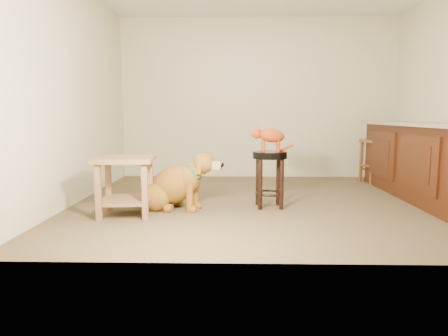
{
  "coord_description": "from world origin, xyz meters",
  "views": [
    {
      "loc": [
        -0.4,
        -4.67,
        1.02
      ],
      "look_at": [
        -0.51,
        -0.33,
        0.45
      ],
      "focal_mm": 32.0,
      "sensor_mm": 36.0,
      "label": 1
    }
  ],
  "objects_px": {
    "golden_retriever": "(174,186)",
    "wood_stool": "(375,161)",
    "padded_stool": "(270,168)",
    "side_table": "(125,177)",
    "tabby_kitten": "(269,136)"
  },
  "relations": [
    {
      "from": "padded_stool",
      "to": "wood_stool",
      "type": "relative_size",
      "value": 0.95
    },
    {
      "from": "wood_stool",
      "to": "tabby_kitten",
      "type": "height_order",
      "value": "tabby_kitten"
    },
    {
      "from": "tabby_kitten",
      "to": "wood_stool",
      "type": "bearing_deg",
      "value": 40.39
    },
    {
      "from": "side_table",
      "to": "golden_retriever",
      "type": "height_order",
      "value": "golden_retriever"
    },
    {
      "from": "wood_stool",
      "to": "padded_stool",
      "type": "bearing_deg",
      "value": -136.24
    },
    {
      "from": "padded_stool",
      "to": "golden_retriever",
      "type": "xyz_separation_m",
      "value": [
        -1.05,
        -0.12,
        -0.19
      ]
    },
    {
      "from": "wood_stool",
      "to": "tabby_kitten",
      "type": "xyz_separation_m",
      "value": [
        -1.76,
        -1.68,
        0.46
      ]
    },
    {
      "from": "golden_retriever",
      "to": "tabby_kitten",
      "type": "height_order",
      "value": "tabby_kitten"
    },
    {
      "from": "wood_stool",
      "to": "tabby_kitten",
      "type": "distance_m",
      "value": 2.48
    },
    {
      "from": "padded_stool",
      "to": "side_table",
      "type": "relative_size",
      "value": 1.0
    },
    {
      "from": "padded_stool",
      "to": "side_table",
      "type": "height_order",
      "value": "padded_stool"
    },
    {
      "from": "wood_stool",
      "to": "side_table",
      "type": "distance_m",
      "value": 3.86
    },
    {
      "from": "golden_retriever",
      "to": "wood_stool",
      "type": "bearing_deg",
      "value": 46.49
    },
    {
      "from": "side_table",
      "to": "padded_stool",
      "type": "bearing_deg",
      "value": 14.74
    },
    {
      "from": "padded_stool",
      "to": "side_table",
      "type": "xyz_separation_m",
      "value": [
        -1.51,
        -0.4,
        -0.05
      ]
    }
  ]
}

